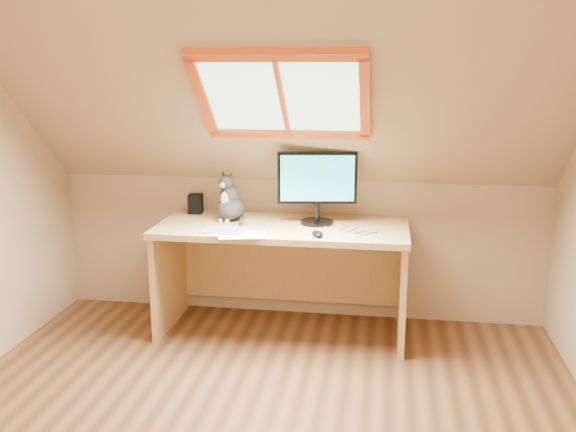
# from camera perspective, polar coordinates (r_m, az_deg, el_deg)

# --- Properties ---
(room_shell) EXTENTS (3.52, 3.52, 2.41)m
(room_shell) POSITION_cam_1_polar(r_m,az_deg,el_deg) (2.71, -4.43, 5.48)
(room_shell) COLOR tan
(room_shell) RESTS_ON ground
(desk) EXTENTS (1.66, 0.73, 0.76)m
(desk) POSITION_cam_1_polar(r_m,az_deg,el_deg) (4.40, -0.35, -3.47)
(desk) COLOR tan
(desk) RESTS_ON ground
(monitor) EXTENTS (0.53, 0.22, 0.48)m
(monitor) POSITION_cam_1_polar(r_m,az_deg,el_deg) (4.25, 2.61, 2.96)
(monitor) COLOR black
(monitor) RESTS_ON desk
(cat) EXTENTS (0.25, 0.27, 0.35)m
(cat) POSITION_cam_1_polar(r_m,az_deg,el_deg) (4.39, -5.20, 1.20)
(cat) COLOR #383331
(cat) RESTS_ON desk
(desk_speaker) EXTENTS (0.10, 0.10, 0.14)m
(desk_speaker) POSITION_cam_1_polar(r_m,az_deg,el_deg) (4.64, -8.22, 1.09)
(desk_speaker) COLOR black
(desk_speaker) RESTS_ON desk
(graphics_tablet) EXTENTS (0.28, 0.21, 0.01)m
(graphics_tablet) POSITION_cam_1_polar(r_m,az_deg,el_deg) (4.13, -5.71, -1.26)
(graphics_tablet) COLOR #B2B2B7
(graphics_tablet) RESTS_ON desk
(mouse) EXTENTS (0.10, 0.13, 0.04)m
(mouse) POSITION_cam_1_polar(r_m,az_deg,el_deg) (3.98, 2.63, -1.59)
(mouse) COLOR black
(mouse) RESTS_ON desk
(papers) EXTENTS (0.33, 0.27, 0.00)m
(papers) POSITION_cam_1_polar(r_m,az_deg,el_deg) (4.06, -3.88, -1.54)
(papers) COLOR white
(papers) RESTS_ON desk
(cables) EXTENTS (0.51, 0.26, 0.01)m
(cables) POSITION_cam_1_polar(r_m,az_deg,el_deg) (4.11, 4.78, -1.35)
(cables) COLOR silver
(cables) RESTS_ON desk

